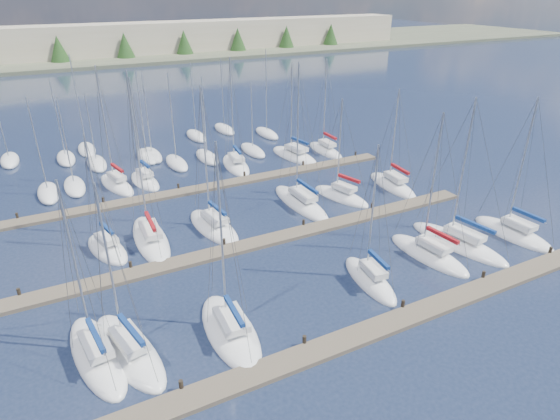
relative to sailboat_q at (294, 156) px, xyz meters
name	(u,v)px	position (x,y,z in m)	size (l,w,h in m)	color
ground	(152,124)	(-12.95, 25.12, -0.17)	(400.00, 400.00, 0.00)	#242F49
dock_near	(364,333)	(-12.95, -32.87, -0.02)	(44.00, 1.93, 1.10)	#6B5E4C
dock_mid	(270,240)	(-12.95, -18.87, -0.02)	(44.00, 1.93, 1.10)	#6B5E4C
dock_far	(215,186)	(-12.95, -4.87, -0.02)	(44.00, 1.93, 1.10)	#6B5E4C
sailboat_q	(294,156)	(0.00, 0.00, 0.00)	(4.33, 9.20, 12.73)	white
sailboat_a	(97,355)	(-28.80, -26.92, 0.01)	(3.68, 8.88, 12.36)	white
sailboat_d	(370,279)	(-8.82, -28.07, 0.02)	(3.03, 7.15, 11.65)	white
sailboat_e	(429,254)	(-2.11, -27.32, 0.01)	(3.41, 8.32, 12.95)	white
sailboat_m	(392,185)	(5.01, -14.02, 0.01)	(3.33, 8.45, 11.59)	white
sailboat_g	(513,233)	(7.41, -28.07, 0.01)	(3.23, 8.05, 13.26)	white
sailboat_c	(230,330)	(-20.63, -28.56, 0.01)	(3.49, 8.38, 13.70)	white
sailboat_i	(151,239)	(-22.39, -13.83, 0.02)	(3.09, 9.77, 15.57)	white
sailboat_f	(458,243)	(1.60, -27.06, 0.01)	(4.17, 9.92, 13.60)	white
sailboat_j	(214,226)	(-16.56, -14.17, 0.01)	(3.81, 8.61, 13.96)	white
sailboat_n	(117,185)	(-22.85, 0.53, 0.03)	(3.88, 8.07, 14.05)	white
sailboat_r	(326,150)	(4.81, -0.14, 0.02)	(2.47, 7.90, 12.98)	white
sailboat_b	(129,350)	(-26.97, -27.39, 0.00)	(4.50, 9.09, 12.04)	white
sailboat_k	(301,203)	(-6.62, -13.32, 0.01)	(2.79, 10.08, 15.03)	white
sailboat_p	(236,165)	(-8.31, 0.29, 0.01)	(3.85, 8.53, 13.94)	white
sailboat_h	(107,249)	(-26.15, -13.86, 0.01)	(3.82, 6.75, 11.06)	white
sailboat_o	(145,181)	(-19.75, 0.18, 0.03)	(3.25, 6.85, 12.61)	white
sailboat_l	(341,196)	(-1.92, -13.90, 0.01)	(4.25, 7.68, 11.32)	white
distant_boats	(148,155)	(-17.30, 8.88, 0.12)	(36.93, 20.75, 13.30)	#9EA0A5
shoreline	(33,33)	(-26.25, 114.89, 7.27)	(400.00, 60.00, 38.00)	#666B51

